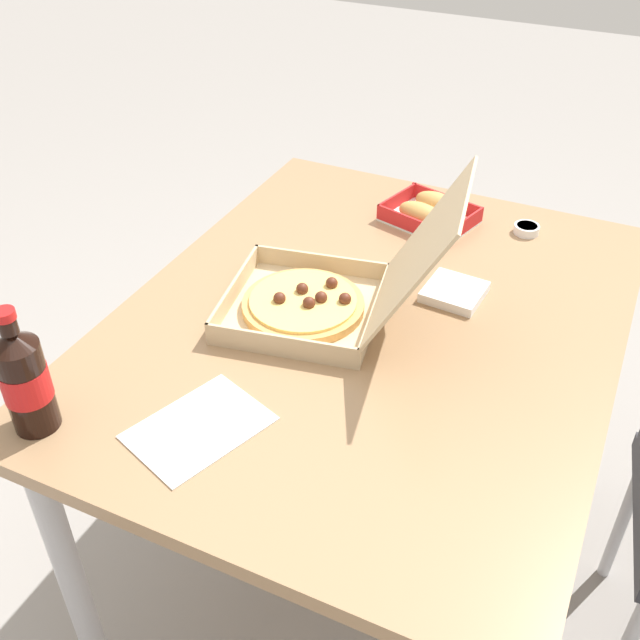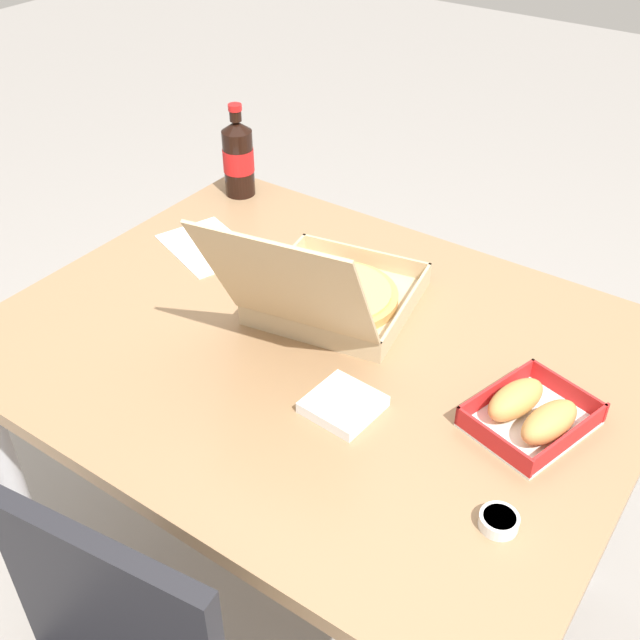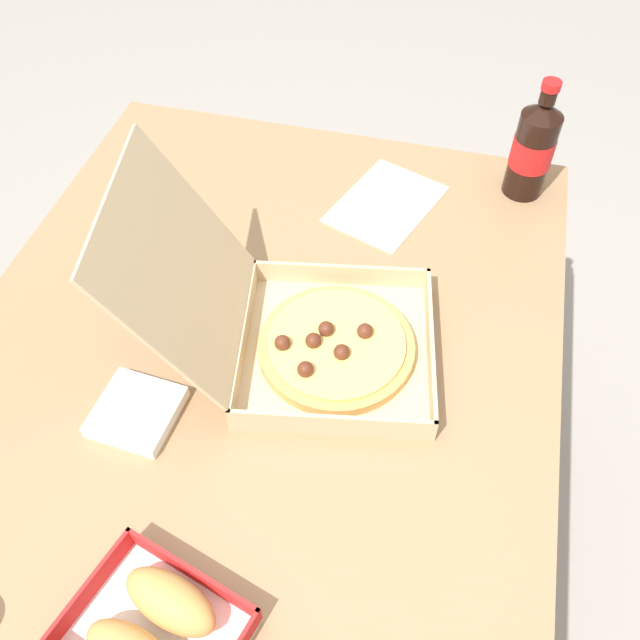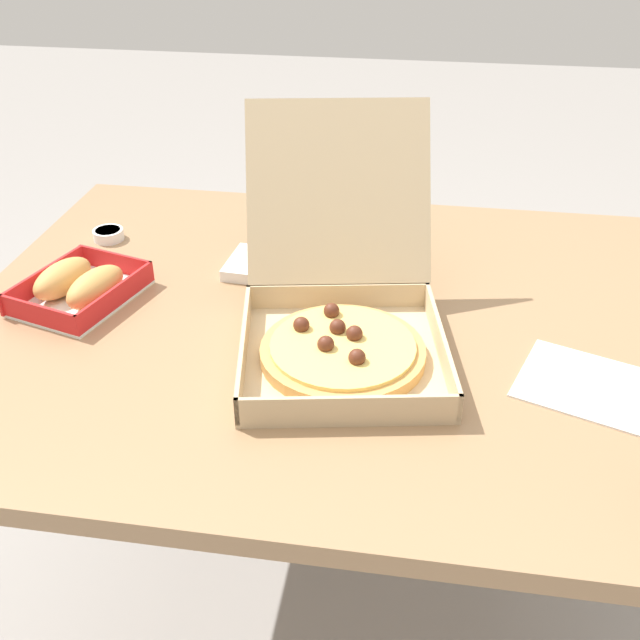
{
  "view_description": "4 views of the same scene",
  "coord_description": "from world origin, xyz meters",
  "px_view_note": "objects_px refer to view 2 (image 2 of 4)",
  "views": [
    {
      "loc": [
        1.07,
        0.4,
        1.6
      ],
      "look_at": [
        0.07,
        -0.07,
        0.77
      ],
      "focal_mm": 41.82,
      "sensor_mm": 36.0,
      "label": 1
    },
    {
      "loc": [
        -0.63,
        0.9,
        1.62
      ],
      "look_at": [
        0.0,
        -0.01,
        0.79
      ],
      "focal_mm": 42.9,
      "sensor_mm": 36.0,
      "label": 2
    },
    {
      "loc": [
        -0.56,
        -0.25,
        1.58
      ],
      "look_at": [
        0.04,
        -0.1,
        0.82
      ],
      "focal_mm": 38.17,
      "sensor_mm": 36.0,
      "label": 3
    },
    {
      "loc": [
        0.13,
        -0.97,
        1.37
      ],
      "look_at": [
        -0.0,
        -0.09,
        0.8
      ],
      "focal_mm": 41.26,
      "sensor_mm": 36.0,
      "label": 4
    }
  ],
  "objects_px": {
    "bread_side_box": "(532,413)",
    "cola_bottle": "(238,157)",
    "paper_menu": "(207,246)",
    "dipping_sauce_cup": "(499,521)",
    "napkin_pile": "(343,404)",
    "pizza_box_open": "(330,295)"
  },
  "relations": [
    {
      "from": "bread_side_box",
      "to": "cola_bottle",
      "type": "relative_size",
      "value": 1.0
    },
    {
      "from": "paper_menu",
      "to": "dipping_sauce_cup",
      "type": "relative_size",
      "value": 3.75
    },
    {
      "from": "cola_bottle",
      "to": "napkin_pile",
      "type": "relative_size",
      "value": 2.04
    },
    {
      "from": "pizza_box_open",
      "to": "cola_bottle",
      "type": "distance_m",
      "value": 0.54
    },
    {
      "from": "pizza_box_open",
      "to": "bread_side_box",
      "type": "bearing_deg",
      "value": 171.21
    },
    {
      "from": "paper_menu",
      "to": "dipping_sauce_cup",
      "type": "xyz_separation_m",
      "value": [
        -0.83,
        0.33,
        0.01
      ]
    },
    {
      "from": "pizza_box_open",
      "to": "bread_side_box",
      "type": "height_order",
      "value": "pizza_box_open"
    },
    {
      "from": "pizza_box_open",
      "to": "napkin_pile",
      "type": "distance_m",
      "value": 0.27
    },
    {
      "from": "dipping_sauce_cup",
      "to": "napkin_pile",
      "type": "bearing_deg",
      "value": -13.51
    },
    {
      "from": "napkin_pile",
      "to": "cola_bottle",
      "type": "bearing_deg",
      "value": -38.33
    },
    {
      "from": "cola_bottle",
      "to": "napkin_pile",
      "type": "distance_m",
      "value": 0.8
    },
    {
      "from": "pizza_box_open",
      "to": "cola_bottle",
      "type": "bearing_deg",
      "value": -32.1
    },
    {
      "from": "bread_side_box",
      "to": "cola_bottle",
      "type": "distance_m",
      "value": 0.96
    },
    {
      "from": "pizza_box_open",
      "to": "napkin_pile",
      "type": "xyz_separation_m",
      "value": [
        -0.17,
        0.21,
        -0.03
      ]
    },
    {
      "from": "pizza_box_open",
      "to": "paper_menu",
      "type": "height_order",
      "value": "pizza_box_open"
    },
    {
      "from": "pizza_box_open",
      "to": "dipping_sauce_cup",
      "type": "relative_size",
      "value": 8.4
    },
    {
      "from": "bread_side_box",
      "to": "cola_bottle",
      "type": "bearing_deg",
      "value": -21.72
    },
    {
      "from": "napkin_pile",
      "to": "dipping_sauce_cup",
      "type": "distance_m",
      "value": 0.32
    },
    {
      "from": "cola_bottle",
      "to": "napkin_pile",
      "type": "xyz_separation_m",
      "value": [
        -0.63,
        0.49,
        -0.08
      ]
    },
    {
      "from": "dipping_sauce_cup",
      "to": "bread_side_box",
      "type": "bearing_deg",
      "value": -78.86
    },
    {
      "from": "paper_menu",
      "to": "dipping_sauce_cup",
      "type": "height_order",
      "value": "dipping_sauce_cup"
    },
    {
      "from": "pizza_box_open",
      "to": "cola_bottle",
      "type": "height_order",
      "value": "pizza_box_open"
    }
  ]
}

